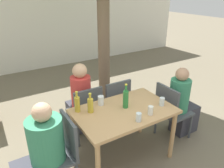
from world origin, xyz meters
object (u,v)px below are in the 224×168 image
(patio_chair_0, at_px, (61,150))
(oil_cruet_1, at_px, (90,105))
(dining_table_front, at_px, (124,116))
(person_seated_1, at_px, (182,106))
(drinking_glass_0, at_px, (101,100))
(drinking_glass_1, at_px, (151,110))
(patio_chair_2, at_px, (86,110))
(patio_chair_1, at_px, (171,109))
(oil_cruet_0, at_px, (77,104))
(drinking_glass_2, at_px, (162,102))
(person_seated_2, at_px, (80,103))
(drinking_glass_3, at_px, (138,117))
(person_seated_0, at_px, (40,157))
(green_bottle_2, at_px, (126,99))
(patio_chair_3, at_px, (115,102))

(patio_chair_0, relative_size, oil_cruet_1, 3.47)
(dining_table_front, height_order, person_seated_1, person_seated_1)
(person_seated_1, bearing_deg, drinking_glass_0, 78.04)
(patio_chair_0, relative_size, drinking_glass_1, 7.84)
(patio_chair_0, height_order, oil_cruet_1, oil_cruet_1)
(drinking_glass_1, bearing_deg, patio_chair_2, 117.50)
(patio_chair_1, height_order, patio_chair_2, same)
(oil_cruet_0, bearing_deg, drinking_glass_2, -23.39)
(person_seated_2, relative_size, oil_cruet_0, 4.36)
(patio_chair_2, xyz_separation_m, oil_cruet_0, (-0.27, -0.36, 0.36))
(drinking_glass_0, height_order, drinking_glass_3, drinking_glass_0)
(patio_chair_1, xyz_separation_m, patio_chair_2, (-1.12, 0.64, 0.00))
(drinking_glass_0, bearing_deg, drinking_glass_1, -53.06)
(person_seated_0, bearing_deg, drinking_glass_1, 78.82)
(patio_chair_0, relative_size, green_bottle_2, 2.73)
(patio_chair_3, relative_size, drinking_glass_3, 8.46)
(green_bottle_2, distance_m, drinking_glass_1, 0.35)
(drinking_glass_1, bearing_deg, drinking_glass_0, 126.94)
(person_seated_0, xyz_separation_m, green_bottle_2, (1.15, 0.04, 0.38))
(person_seated_0, bearing_deg, patio_chair_2, 126.94)
(patio_chair_0, bearing_deg, drinking_glass_0, 112.12)
(dining_table_front, xyz_separation_m, green_bottle_2, (0.05, 0.04, 0.23))
(person_seated_0, distance_m, drinking_glass_1, 1.37)
(green_bottle_2, bearing_deg, person_seated_1, -2.41)
(person_seated_0, distance_m, green_bottle_2, 1.21)
(oil_cruet_0, xyz_separation_m, oil_cruet_1, (0.13, -0.10, -0.01))
(patio_chair_3, distance_m, drinking_glass_3, 1.02)
(drinking_glass_2, bearing_deg, patio_chair_0, 173.19)
(person_seated_0, relative_size, person_seated_1, 1.01)
(dining_table_front, height_order, green_bottle_2, green_bottle_2)
(patio_chair_0, relative_size, person_seated_0, 0.78)
(oil_cruet_0, distance_m, oil_cruet_1, 0.17)
(dining_table_front, distance_m, patio_chair_3, 0.70)
(green_bottle_2, height_order, drinking_glass_0, green_bottle_2)
(patio_chair_2, bearing_deg, oil_cruet_1, 73.58)
(dining_table_front, distance_m, patio_chair_2, 0.70)
(patio_chair_3, bearing_deg, oil_cruet_1, 35.53)
(dining_table_front, relative_size, person_seated_0, 1.09)
(dining_table_front, distance_m, oil_cruet_0, 0.63)
(drinking_glass_0, bearing_deg, person_seated_1, -11.96)
(person_seated_1, xyz_separation_m, green_bottle_2, (-1.06, 0.04, 0.40))
(person_seated_2, bearing_deg, drinking_glass_1, 112.35)
(person_seated_0, relative_size, oil_cruet_1, 4.44)
(oil_cruet_0, bearing_deg, dining_table_front, -27.91)
(patio_chair_2, relative_size, drinking_glass_1, 7.84)
(person_seated_2, xyz_separation_m, oil_cruet_0, (-0.27, -0.60, 0.34))
(person_seated_1, distance_m, drinking_glass_1, 0.99)
(oil_cruet_1, xyz_separation_m, drinking_glass_0, (0.20, 0.10, -0.04))
(patio_chair_0, bearing_deg, dining_table_front, 90.00)
(person_seated_2, height_order, drinking_glass_1, person_seated_2)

